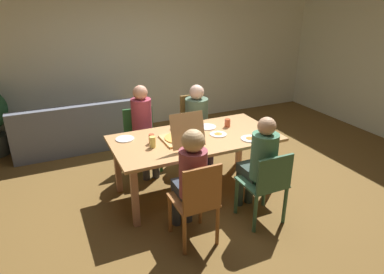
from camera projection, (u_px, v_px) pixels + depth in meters
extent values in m
plane|color=brown|center=(195.00, 190.00, 4.57)|extent=(20.00, 20.00, 0.00)
cube|color=silver|center=(133.00, 56.00, 6.31)|extent=(7.76, 0.12, 2.65)
cube|color=silver|center=(371.00, 57.00, 6.22)|extent=(0.12, 4.59, 2.65)
cube|color=tan|center=(195.00, 138.00, 4.28)|extent=(2.05, 1.03, 0.04)
cube|color=tan|center=(135.00, 198.00, 3.75)|extent=(0.07, 0.07, 0.72)
cube|color=tan|center=(272.00, 165.00, 4.45)|extent=(0.07, 0.07, 0.72)
cube|color=tan|center=(118.00, 166.00, 4.41)|extent=(0.07, 0.07, 0.72)
cube|color=tan|center=(239.00, 142.00, 5.11)|extent=(0.07, 0.07, 0.72)
cylinder|color=#995C2B|center=(170.00, 214.00, 3.70)|extent=(0.04, 0.04, 0.46)
cylinder|color=#995C2B|center=(201.00, 205.00, 3.84)|extent=(0.04, 0.04, 0.46)
cylinder|color=#995C2B|center=(185.00, 235.00, 3.37)|extent=(0.04, 0.04, 0.46)
cylinder|color=#995C2B|center=(217.00, 226.00, 3.51)|extent=(0.04, 0.04, 0.46)
cube|color=#995C2B|center=(193.00, 200.00, 3.51)|extent=(0.42, 0.45, 0.02)
cube|color=#995C2B|center=(202.00, 189.00, 3.24)|extent=(0.40, 0.03, 0.46)
cylinder|color=#323943|center=(176.00, 206.00, 3.81)|extent=(0.10, 0.10, 0.48)
cylinder|color=#323943|center=(188.00, 203.00, 3.87)|extent=(0.10, 0.10, 0.48)
cube|color=#323943|center=(187.00, 188.00, 3.61)|extent=(0.25, 0.31, 0.11)
cylinder|color=#97434D|center=(193.00, 173.00, 3.39)|extent=(0.28, 0.28, 0.49)
sphere|color=tan|center=(193.00, 141.00, 3.25)|extent=(0.23, 0.23, 0.23)
cylinder|color=#317438|center=(161.00, 157.00, 4.96)|extent=(0.05, 0.05, 0.46)
cylinder|color=#317438|center=(134.00, 162.00, 4.81)|extent=(0.05, 0.05, 0.46)
cylinder|color=#317438|center=(153.00, 147.00, 5.26)|extent=(0.05, 0.05, 0.46)
cylinder|color=#317438|center=(128.00, 152.00, 5.10)|extent=(0.05, 0.05, 0.46)
cube|color=#317438|center=(143.00, 139.00, 4.94)|extent=(0.46, 0.42, 0.02)
cube|color=#317438|center=(138.00, 121.00, 5.02)|extent=(0.44, 0.03, 0.40)
cylinder|color=#3F4047|center=(155.00, 162.00, 4.80)|extent=(0.10, 0.10, 0.48)
cylinder|color=#3F4047|center=(146.00, 164.00, 4.74)|extent=(0.10, 0.10, 0.48)
cube|color=#3F4047|center=(146.00, 140.00, 4.78)|extent=(0.25, 0.33, 0.11)
cylinder|color=#9E384A|center=(142.00, 118.00, 4.81)|extent=(0.28, 0.28, 0.54)
sphere|color=tan|center=(140.00, 93.00, 4.67)|extent=(0.20, 0.20, 0.20)
cylinder|color=#366042|center=(236.00, 196.00, 4.01)|extent=(0.04, 0.04, 0.46)
cylinder|color=#366042|center=(264.00, 189.00, 4.16)|extent=(0.04, 0.04, 0.46)
cylinder|color=#366042|center=(255.00, 214.00, 3.69)|extent=(0.04, 0.04, 0.46)
cylinder|color=#366042|center=(285.00, 205.00, 3.84)|extent=(0.04, 0.04, 0.46)
cube|color=#366042|center=(262.00, 182.00, 3.83)|extent=(0.45, 0.44, 0.02)
cube|color=#366042|center=(275.00, 174.00, 3.58)|extent=(0.43, 0.03, 0.39)
cylinder|color=#314139|center=(239.00, 187.00, 4.17)|extent=(0.10, 0.10, 0.48)
cylinder|color=#314139|center=(249.00, 185.00, 4.22)|extent=(0.10, 0.10, 0.48)
cube|color=#314139|center=(253.00, 171.00, 3.95)|extent=(0.26, 0.34, 0.11)
cylinder|color=#437A5A|center=(264.00, 156.00, 3.71)|extent=(0.29, 0.29, 0.52)
sphere|color=tan|center=(267.00, 126.00, 3.57)|extent=(0.20, 0.20, 0.20)
cylinder|color=olive|center=(211.00, 147.00, 5.26)|extent=(0.04, 0.04, 0.46)
cylinder|color=olive|center=(192.00, 151.00, 5.13)|extent=(0.04, 0.04, 0.46)
cylinder|color=olive|center=(201.00, 139.00, 5.56)|extent=(0.04, 0.04, 0.46)
cylinder|color=olive|center=(182.00, 142.00, 5.43)|extent=(0.04, 0.04, 0.46)
cube|color=olive|center=(196.00, 130.00, 5.25)|extent=(0.38, 0.41, 0.02)
cube|color=olive|center=(191.00, 111.00, 5.31)|extent=(0.36, 0.03, 0.50)
cylinder|color=#3A2F4A|center=(210.00, 151.00, 5.12)|extent=(0.10, 0.10, 0.48)
cylinder|color=#3A2F4A|center=(200.00, 153.00, 5.05)|extent=(0.10, 0.10, 0.48)
cube|color=#3A2F4A|center=(201.00, 130.00, 5.09)|extent=(0.31, 0.32, 0.11)
cylinder|color=#516D55|center=(197.00, 113.00, 5.14)|extent=(0.34, 0.34, 0.44)
sphere|color=beige|center=(197.00, 92.00, 5.02)|extent=(0.22, 0.22, 0.22)
cube|color=tan|center=(179.00, 139.00, 4.19)|extent=(0.41, 0.41, 0.02)
cylinder|color=gold|center=(179.00, 138.00, 4.18)|extent=(0.36, 0.36, 0.01)
cube|color=tan|center=(188.00, 130.00, 3.89)|extent=(0.41, 0.11, 0.39)
cylinder|color=white|center=(207.00, 127.00, 4.58)|extent=(0.24, 0.24, 0.01)
cylinder|color=white|center=(125.00, 139.00, 4.21)|extent=(0.23, 0.23, 0.01)
cylinder|color=white|center=(250.00, 139.00, 4.21)|extent=(0.24, 0.24, 0.01)
cone|color=#BD7D30|center=(250.00, 138.00, 4.21)|extent=(0.11, 0.11, 0.02)
cylinder|color=white|center=(218.00, 134.00, 4.34)|extent=(0.21, 0.21, 0.01)
cone|color=orange|center=(218.00, 133.00, 4.34)|extent=(0.10, 0.10, 0.02)
cylinder|color=#DCCD63|center=(153.00, 142.00, 3.97)|extent=(0.07, 0.07, 0.13)
cylinder|color=#E7C95B|center=(176.00, 123.00, 4.54)|extent=(0.07, 0.07, 0.13)
cylinder|color=#B84C2C|center=(227.00, 123.00, 4.58)|extent=(0.08, 0.08, 0.11)
cylinder|color=#B44E31|center=(152.00, 139.00, 4.08)|extent=(0.07, 0.07, 0.11)
cube|color=slate|center=(74.00, 134.00, 5.81)|extent=(1.90, 0.89, 0.41)
cube|color=slate|center=(74.00, 119.00, 5.35)|extent=(1.90, 0.16, 0.40)
cube|color=slate|center=(15.00, 126.00, 5.37)|extent=(0.20, 0.85, 0.18)
cube|color=slate|center=(123.00, 111.00, 6.02)|extent=(0.20, 0.85, 0.18)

